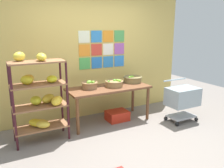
% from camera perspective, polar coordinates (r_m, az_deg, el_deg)
% --- Properties ---
extents(ground, '(9.23, 9.23, 0.00)m').
position_cam_1_polar(ground, '(3.91, 5.26, -14.88)').
color(ground, gray).
extents(back_wall_with_art, '(4.38, 0.07, 2.85)m').
position_cam_1_polar(back_wall_with_art, '(4.91, -4.97, 8.49)').
color(back_wall_with_art, tan).
rests_on(back_wall_with_art, ground).
extents(banana_shelf_unit, '(0.86, 0.53, 1.50)m').
position_cam_1_polar(banana_shelf_unit, '(3.99, -17.35, -2.66)').
color(banana_shelf_unit, '#3C151C').
rests_on(banana_shelf_unit, ground).
extents(display_table, '(1.64, 0.68, 0.72)m').
position_cam_1_polar(display_table, '(4.62, -0.83, -1.77)').
color(display_table, brown).
rests_on(display_table, ground).
extents(fruit_basket_back_left, '(0.32, 0.32, 0.17)m').
position_cam_1_polar(fruit_basket_back_left, '(4.49, -5.51, -0.14)').
color(fruit_basket_back_left, '#96714B').
rests_on(fruit_basket_back_left, display_table).
extents(fruit_basket_right, '(0.40, 0.40, 0.15)m').
position_cam_1_polar(fruit_basket_right, '(5.01, 5.08, 1.23)').
color(fruit_basket_right, olive).
rests_on(fruit_basket_right, display_table).
extents(fruit_basket_back_right, '(0.36, 0.36, 0.15)m').
position_cam_1_polar(fruit_basket_back_right, '(4.62, 0.56, 0.20)').
color(fruit_basket_back_right, '#977449').
rests_on(fruit_basket_back_right, display_table).
extents(produce_crate_under_table, '(0.43, 0.33, 0.20)m').
position_cam_1_polar(produce_crate_under_table, '(4.84, 1.30, -7.75)').
color(produce_crate_under_table, red).
rests_on(produce_crate_under_table, ground).
extents(shopping_cart, '(0.62, 0.47, 0.83)m').
position_cam_1_polar(shopping_cart, '(4.89, 16.85, -3.31)').
color(shopping_cart, black).
rests_on(shopping_cart, ground).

